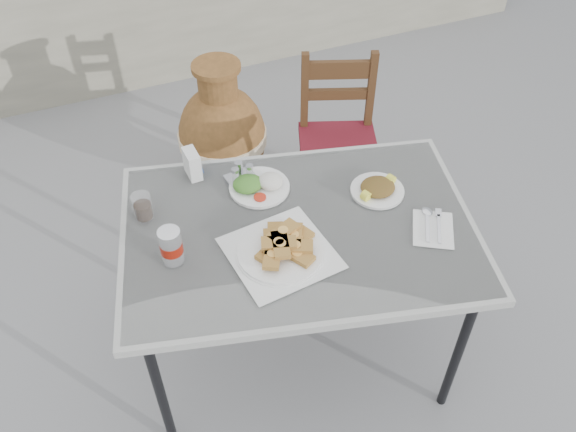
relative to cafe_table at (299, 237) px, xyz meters
name	(u,v)px	position (x,y,z in m)	size (l,w,h in m)	color
ground	(285,343)	(-0.04, 0.04, -0.75)	(80.00, 80.00, 0.00)	slate
cafe_table	(299,237)	(0.00, 0.00, 0.00)	(1.49, 1.18, 0.80)	black
pide_plate	(280,247)	(-0.11, -0.10, 0.09)	(0.39, 0.39, 0.07)	silver
salad_rice_plate	(259,185)	(-0.06, 0.26, 0.08)	(0.24, 0.24, 0.06)	silver
salad_chopped_plate	(378,188)	(0.36, 0.06, 0.07)	(0.21, 0.21, 0.05)	silver
soda_can	(171,246)	(-0.47, 0.02, 0.13)	(0.08, 0.08, 0.14)	white
cola_glass	(143,208)	(-0.52, 0.27, 0.10)	(0.07, 0.07, 0.10)	white
napkin_holder	(192,164)	(-0.28, 0.43, 0.11)	(0.07, 0.10, 0.12)	silver
condiment_caddy	(241,175)	(-0.11, 0.33, 0.08)	(0.13, 0.11, 0.08)	silver
cutlery_napkin	(432,226)	(0.46, -0.19, 0.06)	(0.22, 0.24, 0.01)	silver
chair	(338,140)	(0.57, 0.80, -0.28)	(0.51, 0.51, 0.90)	#331C0E
terracotta_urn	(223,137)	(0.04, 1.15, -0.36)	(0.48, 0.48, 0.84)	brown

